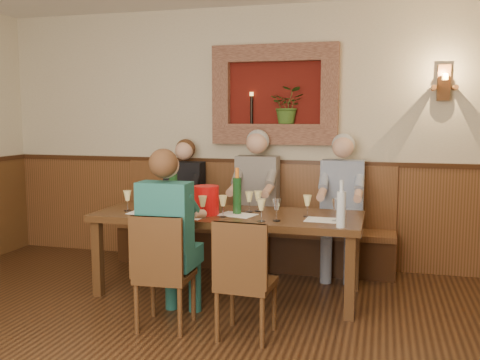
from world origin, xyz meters
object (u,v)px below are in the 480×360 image
object	(u,v)px
person_bench_mid	(255,212)
wine_bottle_green_a	(237,195)
chair_near_left	(165,294)
person_bench_right	(341,217)
wine_bottle_green_b	(173,190)
water_bottle	(341,208)
person_bench_left	(183,213)
chair_near_right	(246,303)
spittoon_bucket	(206,200)
dining_table	(228,221)
bench	(252,236)
person_chair_front	(170,252)

from	to	relation	value
person_bench_mid	wine_bottle_green_a	bearing A→B (deg)	-87.81
chair_near_left	person_bench_right	distance (m)	2.13
person_bench_right	wine_bottle_green_b	xyz separation A→B (m)	(-1.53, -0.72, 0.32)
wine_bottle_green_b	water_bottle	world-z (taller)	wine_bottle_green_b
wine_bottle_green_b	person_bench_right	bearing A→B (deg)	25.23
wine_bottle_green_a	person_bench_left	bearing A→B (deg)	135.01
chair_near_right	person_bench_mid	bearing A→B (deg)	104.25
person_bench_left	person_bench_mid	bearing A→B (deg)	-0.25
person_bench_left	spittoon_bucket	world-z (taller)	person_bench_left
chair_near_left	person_bench_mid	size ratio (longest dim) A/B	0.61
dining_table	wine_bottle_green_a	xyz separation A→B (m)	(0.09, -0.01, 0.25)
bench	wine_bottle_green_a	size ratio (longest dim) A/B	7.20
chair_near_left	spittoon_bucket	size ratio (longest dim) A/B	3.50
spittoon_bucket	wine_bottle_green_b	size ratio (longest dim) A/B	0.61
bench	water_bottle	world-z (taller)	water_bottle
bench	chair_near_right	world-z (taller)	bench
spittoon_bucket	water_bottle	size ratio (longest dim) A/B	0.69
spittoon_bucket	dining_table	bearing A→B (deg)	32.43
person_bench_right	wine_bottle_green_b	world-z (taller)	person_bench_right
person_bench_mid	dining_table	bearing A→B (deg)	-93.88
dining_table	bench	world-z (taller)	bench
chair_near_right	person_chair_front	world-z (taller)	person_chair_front
spittoon_bucket	wine_bottle_green_a	size ratio (longest dim) A/B	0.62
dining_table	bench	size ratio (longest dim) A/B	0.80
dining_table	bench	distance (m)	1.01
bench	person_bench_mid	distance (m)	0.31
person_bench_left	spittoon_bucket	distance (m)	1.16
dining_table	person_bench_left	distance (m)	1.14
person_bench_left	wine_bottle_green_a	size ratio (longest dim) A/B	3.30
person_bench_mid	water_bottle	world-z (taller)	person_bench_mid
wine_bottle_green_a	water_bottle	size ratio (longest dim) A/B	1.11
bench	person_bench_right	distance (m)	1.00
dining_table	wine_bottle_green_a	distance (m)	0.26
dining_table	water_bottle	xyz separation A→B (m)	(1.04, -0.36, 0.23)
chair_near_right	wine_bottle_green_b	bearing A→B (deg)	136.65
person_bench_right	dining_table	bearing A→B (deg)	-138.66
wine_bottle_green_a	dining_table	bearing A→B (deg)	173.87
wine_bottle_green_a	person_chair_front	bearing A→B (deg)	-113.55
person_bench_mid	wine_bottle_green_b	bearing A→B (deg)	-131.37
chair_near_right	wine_bottle_green_b	distance (m)	1.57
bench	person_bench_left	xyz separation A→B (m)	(-0.76, -0.10, 0.24)
spittoon_bucket	wine_bottle_green_a	world-z (taller)	wine_bottle_green_a
chair_near_right	person_bench_mid	size ratio (longest dim) A/B	0.60
person_bench_right	wine_bottle_green_a	size ratio (longest dim) A/B	3.48
bench	person_bench_mid	world-z (taller)	person_bench_mid
person_bench_right	chair_near_left	bearing A→B (deg)	-124.61
dining_table	chair_near_left	distance (m)	1.02
person_bench_right	spittoon_bucket	size ratio (longest dim) A/B	5.64
chair_near_right	spittoon_bucket	world-z (taller)	spittoon_bucket
person_bench_left	dining_table	bearing A→B (deg)	-47.83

